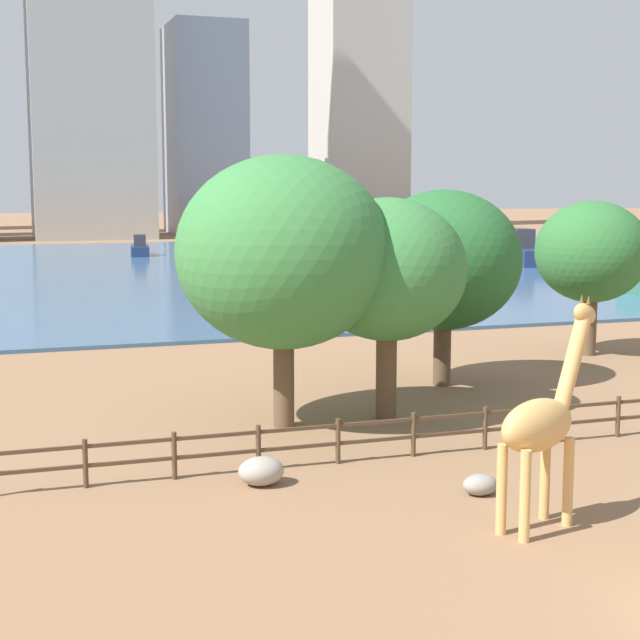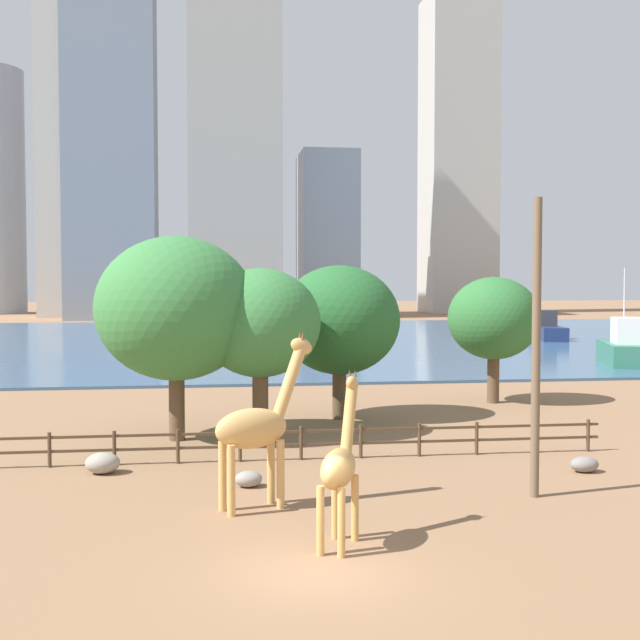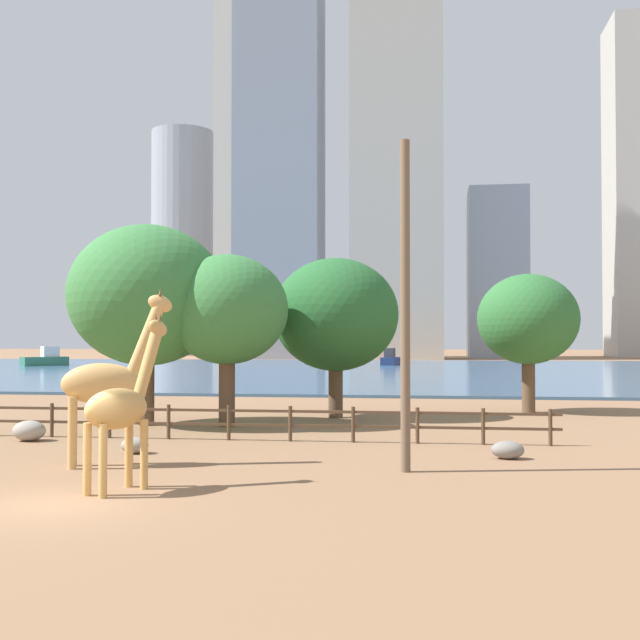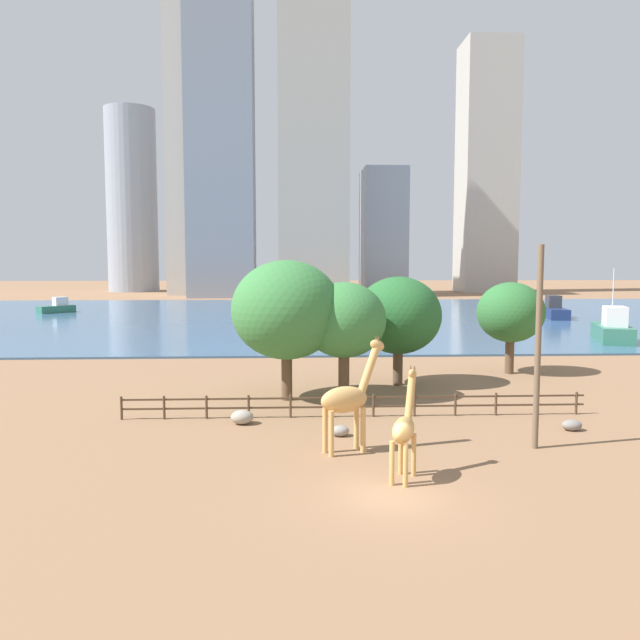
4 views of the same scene
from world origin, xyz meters
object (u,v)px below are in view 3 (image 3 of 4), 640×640
Objects in this scene: tree_left_small at (147,296)px; boat_sailboat at (390,359)px; boulder_near_fence at (135,445)px; utility_pole at (405,305)px; boulder_small at (508,450)px; giraffe_companion at (108,383)px; tree_left_large at (336,315)px; boulder_by_pole at (29,431)px; tree_right_tall at (528,320)px; boat_tug at (46,359)px; tree_center_broad at (227,310)px; giraffe_tall at (121,408)px.

tree_left_small is 1.59× the size of boat_sailboat.
boulder_near_fence is 86.30m from boat_sailboat.
utility_pole is 9.19× the size of boulder_small.
giraffe_companion is 0.69× the size of tree_left_large.
tree_right_tall reaches higher than boulder_by_pole.
tree_left_small is at bearing 82.06° from giraffe_companion.
boulder_by_pole is 0.21× the size of boat_tug.
utility_pole is at bearing -21.32° from giraffe_companion.
boat_sailboat is 46.94m from boat_tug.
tree_center_broad is at bearing 63.64° from giraffe_companion.
tree_left_small is at bearing -150.38° from tree_left_large.
giraffe_tall is 0.76× the size of boat_tug.
boulder_by_pole is 8.25m from tree_left_small.
tree_left_small is (-4.76, 14.75, 3.62)m from giraffe_tall.
tree_left_small reaches higher than giraffe_companion.
tree_left_large is at bearing -156.50° from tree_right_tall.
boat_sailboat is (-8.05, 85.72, 0.71)m from boulder_small.
tree_left_large is at bearing 79.55° from boat_tug.
boat_tug is (-39.26, 68.29, -4.60)m from tree_left_small.
utility_pole reaches higher than giraffe_tall.
boat_tug is at bearing 119.90° from tree_left_small.
giraffe_companion is 0.60× the size of tree_left_small.
giraffe_tall is 0.50× the size of tree_left_small.
utility_pole is at bearing -75.96° from tree_left_large.
boat_tug is at bearing 133.47° from tree_right_tall.
tree_right_tall is at bearing 23.50° from tree_left_large.
boulder_by_pole is 0.22× the size of boat_sailboat.
giraffe_companion is 0.91× the size of boat_tug.
boulder_small is 17.61m from tree_left_small.
giraffe_tall is 0.62× the size of tree_right_tall.
utility_pole is 1.71× the size of boat_sailboat.
utility_pole is at bearing -19.69° from boulder_by_pole.
tree_right_tall reaches higher than boat_sailboat.
giraffe_companion reaches higher than boat_tug.
tree_center_broad is 1.04× the size of tree_right_tall.
boulder_near_fence is (-0.15, 2.60, -2.20)m from giraffe_companion.
boat_sailboat is at bearing 98.73° from tree_right_tall.
tree_right_tall is (2.57, 16.54, 4.49)m from boulder_small.
tree_left_small is at bearing 73.03° from boat_tug.
tree_left_large reaches higher than giraffe_tall.
tree_left_small is at bearing 151.66° from boulder_small.
giraffe_companion is at bearing 71.10° from boat_tug.
utility_pole is 7.76× the size of boulder_by_pole.
giraffe_tall reaches higher than boulder_near_fence.
giraffe_companion reaches higher than boat_sailboat.
boulder_near_fence is at bearing -130.68° from tree_right_tall.
giraffe_tall reaches higher than boulder_by_pole.
tree_center_broad is (-8.04, 10.89, 0.29)m from utility_pole.
giraffe_tall is at bearing -150.60° from utility_pole.
boulder_by_pole is 0.16× the size of tree_left_large.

